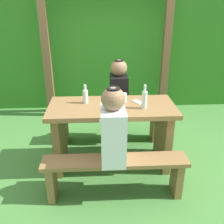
% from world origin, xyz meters
% --- Properties ---
extents(ground_plane, '(12.00, 12.00, 0.00)m').
position_xyz_m(ground_plane, '(0.00, 0.00, 0.00)').
color(ground_plane, '#458039').
extents(hedge_backdrop, '(6.40, 0.89, 2.23)m').
position_xyz_m(hedge_backdrop, '(0.00, 2.26, 1.12)').
color(hedge_backdrop, '#2C731F').
rests_on(hedge_backdrop, ground_plane).
extents(pergola_post_left, '(0.12, 0.12, 1.94)m').
position_xyz_m(pergola_post_left, '(-0.95, 1.49, 0.97)').
color(pergola_post_left, brown).
rests_on(pergola_post_left, ground_plane).
extents(pergola_post_right, '(0.12, 0.12, 1.94)m').
position_xyz_m(pergola_post_right, '(0.95, 1.49, 0.97)').
color(pergola_post_right, brown).
rests_on(pergola_post_right, ground_plane).
extents(picnic_table, '(1.40, 0.64, 0.75)m').
position_xyz_m(picnic_table, '(0.00, 0.00, 0.51)').
color(picnic_table, olive).
rests_on(picnic_table, ground_plane).
extents(bench_near, '(1.40, 0.24, 0.42)m').
position_xyz_m(bench_near, '(0.00, -0.56, 0.31)').
color(bench_near, olive).
rests_on(bench_near, ground_plane).
extents(bench_far, '(1.40, 0.24, 0.42)m').
position_xyz_m(bench_far, '(0.00, 0.56, 0.31)').
color(bench_far, olive).
rests_on(bench_far, ground_plane).
extents(person_white_shirt, '(0.25, 0.35, 0.72)m').
position_xyz_m(person_white_shirt, '(-0.02, -0.55, 0.76)').
color(person_white_shirt, silver).
rests_on(person_white_shirt, bench_near).
extents(person_black_coat, '(0.25, 0.35, 0.72)m').
position_xyz_m(person_black_coat, '(0.12, 0.55, 0.76)').
color(person_black_coat, black).
rests_on(person_black_coat, bench_far).
extents(drinking_glass, '(0.08, 0.08, 0.10)m').
position_xyz_m(drinking_glass, '(0.14, 0.11, 0.80)').
color(drinking_glass, silver).
rests_on(drinking_glass, picnic_table).
extents(bottle_left, '(0.06, 0.06, 0.21)m').
position_xyz_m(bottle_left, '(-0.29, 0.09, 0.84)').
color(bottle_left, silver).
rests_on(bottle_left, picnic_table).
extents(bottle_right, '(0.06, 0.06, 0.26)m').
position_xyz_m(bottle_right, '(0.34, -0.10, 0.86)').
color(bottle_right, silver).
rests_on(bottle_right, picnic_table).
extents(cell_phone, '(0.13, 0.16, 0.01)m').
position_xyz_m(cell_phone, '(0.30, 0.08, 0.76)').
color(cell_phone, silver).
rests_on(cell_phone, picnic_table).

